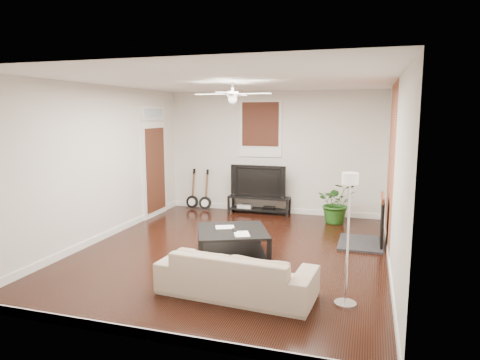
# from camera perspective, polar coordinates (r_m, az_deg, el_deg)

# --- Properties ---
(room) EXTENTS (5.01, 6.01, 2.81)m
(room) POSITION_cam_1_polar(r_m,az_deg,el_deg) (6.99, -0.96, 1.54)
(room) COLOR black
(room) RESTS_ON ground
(brick_accent) EXTENTS (0.02, 2.20, 2.80)m
(brick_accent) POSITION_cam_1_polar(r_m,az_deg,el_deg) (7.65, 19.52, 1.67)
(brick_accent) COLOR #995031
(brick_accent) RESTS_ON floor
(fireplace) EXTENTS (0.80, 1.10, 0.92)m
(fireplace) POSITION_cam_1_polar(r_m,az_deg,el_deg) (7.81, 17.04, -5.09)
(fireplace) COLOR black
(fireplace) RESTS_ON floor
(window_back) EXTENTS (1.00, 0.06, 1.30)m
(window_back) POSITION_cam_1_polar(r_m,az_deg,el_deg) (9.87, 2.74, 6.88)
(window_back) COLOR black
(window_back) RESTS_ON wall_back
(door_left) EXTENTS (0.08, 1.00, 2.50)m
(door_left) POSITION_cam_1_polar(r_m,az_deg,el_deg) (9.72, -11.35, 2.54)
(door_left) COLOR white
(door_left) RESTS_ON wall_left
(tv_stand) EXTENTS (1.43, 0.38, 0.40)m
(tv_stand) POSITION_cam_1_polar(r_m,az_deg,el_deg) (9.90, 2.56, -3.34)
(tv_stand) COLOR black
(tv_stand) RESTS_ON floor
(tv) EXTENTS (1.28, 0.17, 0.74)m
(tv) POSITION_cam_1_polar(r_m,az_deg,el_deg) (9.82, 2.61, -0.07)
(tv) COLOR black
(tv) RESTS_ON tv_stand
(coffee_table) EXTENTS (1.42, 1.42, 0.46)m
(coffee_table) POSITION_cam_1_polar(r_m,az_deg,el_deg) (6.92, -1.03, -8.47)
(coffee_table) COLOR black
(coffee_table) RESTS_ON floor
(sofa) EXTENTS (2.04, 0.93, 0.58)m
(sofa) POSITION_cam_1_polar(r_m,az_deg,el_deg) (5.54, -0.47, -12.28)
(sofa) COLOR tan
(sofa) RESTS_ON floor
(floor_lamp) EXTENTS (0.29, 0.29, 1.63)m
(floor_lamp) POSITION_cam_1_polar(r_m,az_deg,el_deg) (5.25, 14.21, -7.77)
(floor_lamp) COLOR silver
(floor_lamp) RESTS_ON floor
(potted_plant) EXTENTS (0.89, 0.81, 0.88)m
(potted_plant) POSITION_cam_1_polar(r_m,az_deg,el_deg) (9.19, 12.80, -2.98)
(potted_plant) COLOR #235819
(potted_plant) RESTS_ON floor
(guitar_left) EXTENTS (0.30, 0.21, 0.98)m
(guitar_left) POSITION_cam_1_polar(r_m,az_deg,el_deg) (10.35, -6.43, -1.22)
(guitar_left) COLOR black
(guitar_left) RESTS_ON floor
(guitar_right) EXTENTS (0.32, 0.24, 0.98)m
(guitar_right) POSITION_cam_1_polar(r_m,az_deg,el_deg) (10.19, -4.70, -1.36)
(guitar_right) COLOR black
(guitar_right) RESTS_ON floor
(ceiling_fan) EXTENTS (1.24, 1.24, 0.32)m
(ceiling_fan) POSITION_cam_1_polar(r_m,az_deg,el_deg) (6.94, -0.99, 11.42)
(ceiling_fan) COLOR white
(ceiling_fan) RESTS_ON ceiling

